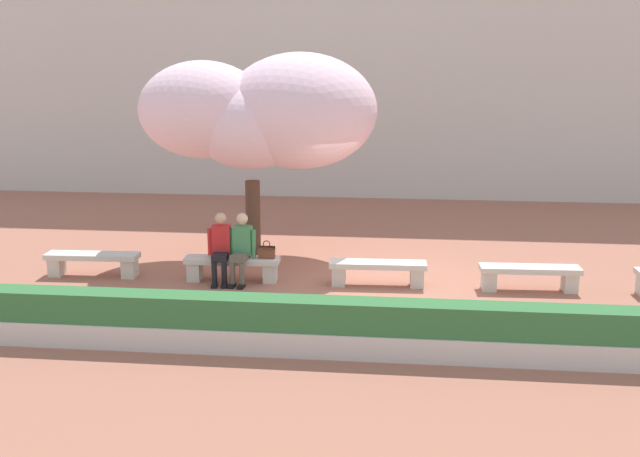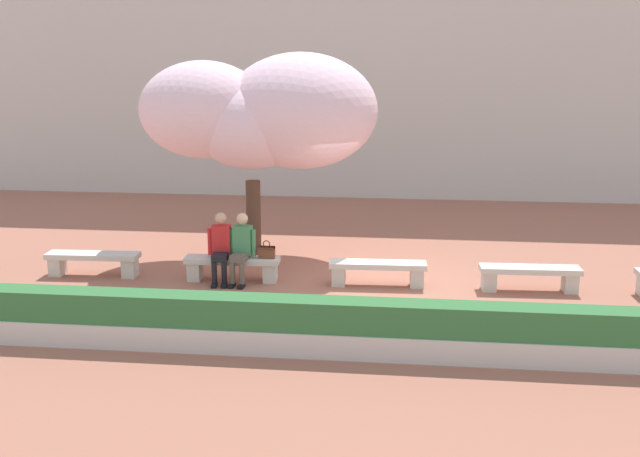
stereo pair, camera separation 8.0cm
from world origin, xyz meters
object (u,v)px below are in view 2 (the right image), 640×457
(stone_bench_near_east, at_px, (530,275))
(stone_bench_near_west, at_px, (232,265))
(stone_bench_west_end, at_px, (93,260))
(handbag, at_px, (267,251))
(cherry_tree_main, at_px, (263,114))
(person_seated_left, at_px, (221,245))
(person_seated_right, at_px, (241,245))
(stone_bench_center, at_px, (378,270))

(stone_bench_near_east, bearing_deg, stone_bench_near_west, 180.00)
(stone_bench_west_end, distance_m, handbag, 3.37)
(handbag, distance_m, cherry_tree_main, 2.97)
(person_seated_left, height_order, person_seated_right, same)
(handbag, bearing_deg, stone_bench_center, -0.75)
(person_seated_left, bearing_deg, stone_bench_near_east, 0.54)
(person_seated_left, distance_m, person_seated_right, 0.39)
(stone_bench_center, height_order, handbag, handbag)
(person_seated_left, xyz_separation_m, cherry_tree_main, (0.49, 1.80, 2.27))
(cherry_tree_main, bearing_deg, handbag, -78.45)
(stone_bench_west_end, height_order, handbag, handbag)
(person_seated_right, xyz_separation_m, handbag, (0.46, 0.08, -0.12))
(stone_bench_west_end, height_order, stone_bench_near_west, same)
(person_seated_left, height_order, cherry_tree_main, cherry_tree_main)
(stone_bench_near_west, xyz_separation_m, stone_bench_near_east, (5.42, 0.00, 0.00))
(stone_bench_near_west, height_order, person_seated_left, person_seated_left)
(stone_bench_center, distance_m, stone_bench_near_east, 2.71)
(person_seated_left, relative_size, person_seated_right, 1.00)
(person_seated_left, relative_size, cherry_tree_main, 0.27)
(stone_bench_west_end, relative_size, handbag, 5.25)
(stone_bench_center, xyz_separation_m, person_seated_right, (-2.51, -0.05, 0.40))
(stone_bench_near_west, relative_size, handbag, 5.25)
(stone_bench_center, xyz_separation_m, handbag, (-2.06, 0.03, 0.28))
(handbag, bearing_deg, stone_bench_near_west, -177.62)
(handbag, bearing_deg, person_seated_right, -169.99)
(person_seated_left, bearing_deg, stone_bench_center, 1.05)
(stone_bench_center, bearing_deg, cherry_tree_main, 144.01)
(stone_bench_west_end, xyz_separation_m, cherry_tree_main, (3.01, 1.75, 2.67))
(stone_bench_near_west, bearing_deg, handbag, 2.38)
(stone_bench_near_west, height_order, person_seated_right, person_seated_right)
(person_seated_right, bearing_deg, cherry_tree_main, 86.74)
(handbag, bearing_deg, stone_bench_near_east, -0.33)
(person_seated_left, bearing_deg, handbag, 5.43)
(stone_bench_near_west, xyz_separation_m, person_seated_right, (0.20, -0.05, 0.40))
(stone_bench_west_end, distance_m, person_seated_right, 2.93)
(stone_bench_near_east, distance_m, person_seated_right, 5.24)
(stone_bench_center, bearing_deg, handbag, 179.25)
(person_seated_right, bearing_deg, stone_bench_center, 1.22)
(person_seated_right, height_order, cherry_tree_main, cherry_tree_main)
(stone_bench_center, distance_m, person_seated_right, 2.55)
(stone_bench_west_end, xyz_separation_m, person_seated_right, (2.91, -0.05, 0.40))
(stone_bench_center, distance_m, person_seated_left, 2.93)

